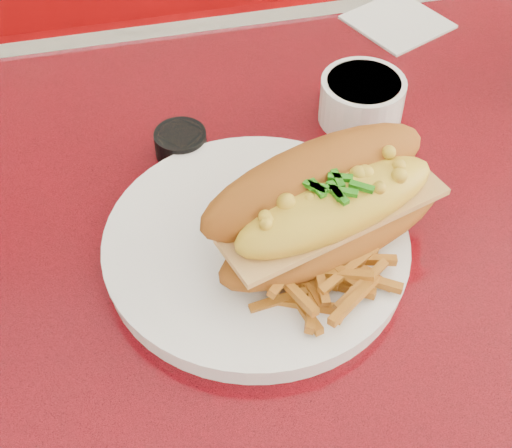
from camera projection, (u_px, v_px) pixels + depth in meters
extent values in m
cube|color=red|center=(457.00, 246.00, 0.69)|extent=(1.20, 0.80, 0.04)
cube|color=white|center=(331.00, 23.00, 0.95)|extent=(1.22, 0.03, 0.04)
cylinder|color=white|center=(398.00, 426.00, 0.97)|extent=(0.09, 0.09, 0.72)
cube|color=#93090C|center=(261.00, 139.00, 1.58)|extent=(1.20, 0.50, 0.45)
cylinder|color=white|center=(256.00, 247.00, 0.65)|extent=(0.35, 0.35, 0.02)
cylinder|color=white|center=(256.00, 239.00, 0.64)|extent=(0.36, 0.36, 0.00)
ellipsoid|color=#9F5619|center=(334.00, 230.00, 0.62)|extent=(0.24, 0.14, 0.05)
cube|color=tan|center=(335.00, 215.00, 0.60)|extent=(0.21, 0.11, 0.01)
ellipsoid|color=yellow|center=(337.00, 205.00, 0.60)|extent=(0.20, 0.12, 0.05)
ellipsoid|color=#9F5619|center=(316.00, 181.00, 0.61)|extent=(0.24, 0.15, 0.09)
cube|color=silver|center=(329.00, 227.00, 0.65)|extent=(0.04, 0.13, 0.00)
cube|color=silver|center=(321.00, 169.00, 0.70)|extent=(0.03, 0.04, 0.00)
cylinder|color=white|center=(362.00, 100.00, 0.76)|extent=(0.11, 0.11, 0.05)
cylinder|color=black|center=(364.00, 84.00, 0.75)|extent=(0.09, 0.09, 0.01)
cylinder|color=black|center=(181.00, 143.00, 0.74)|extent=(0.07, 0.07, 0.03)
cylinder|color=#DA804F|center=(180.00, 135.00, 0.73)|extent=(0.06, 0.06, 0.01)
cube|color=silver|center=(397.00, 22.00, 0.91)|extent=(0.14, 0.14, 0.00)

